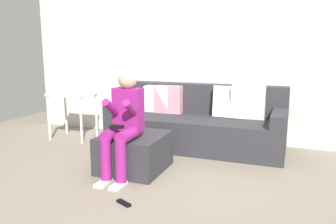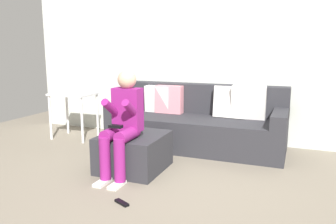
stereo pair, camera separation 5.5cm
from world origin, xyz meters
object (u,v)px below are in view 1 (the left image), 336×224
Objects in this scene: person_seated at (123,121)px; side_table at (72,101)px; ottoman at (134,152)px; remote_near_ottoman at (124,203)px; couch_sectional at (198,123)px.

person_seated reaches higher than side_table.
side_table is (-1.45, 0.88, 0.37)m from ottoman.
person_seated is at bearing -94.56° from ottoman.
person_seated is 1.80m from side_table.
remote_near_ottoman is at bearing -62.61° from person_seated.
remote_near_ottoman is (0.31, -0.61, -0.58)m from person_seated.
person_seated is at bearing 142.90° from remote_near_ottoman.
couch_sectional reaches higher than side_table.
person_seated reaches higher than remote_near_ottoman.
remote_near_ottoman is at bearing -44.12° from side_table.
couch_sectional is 3.29× the size of ottoman.
person_seated is 0.90m from remote_near_ottoman.
remote_near_ottoman is (1.75, -1.69, -0.56)m from side_table.
side_table is at bearing 161.39° from remote_near_ottoman.
couch_sectional reaches higher than ottoman.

